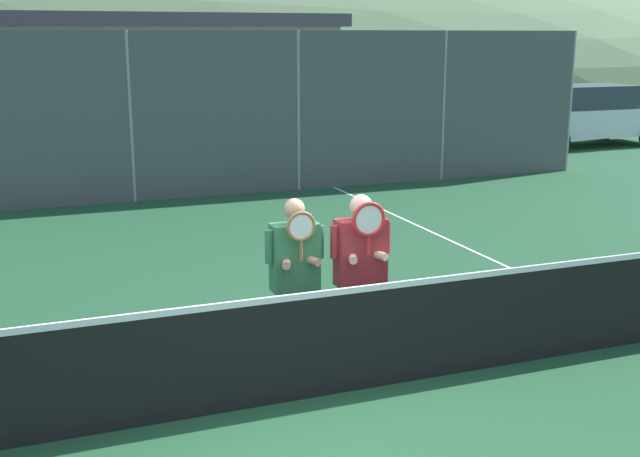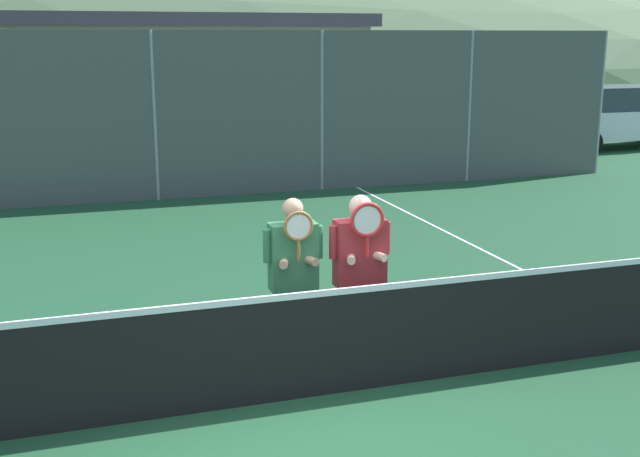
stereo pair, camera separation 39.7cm
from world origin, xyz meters
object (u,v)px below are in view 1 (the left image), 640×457
(player_leftmost, at_px, (295,272))
(car_far_right, at_px, (586,115))
(car_center, at_px, (256,131))
(car_left_of_center, at_px, (32,138))
(player_center_left, at_px, (361,264))
(car_right_of_center, at_px, (439,120))

(player_leftmost, distance_m, car_far_right, 18.03)
(player_leftmost, xyz_separation_m, car_center, (3.19, 11.97, -0.12))
(car_left_of_center, xyz_separation_m, car_far_right, (15.19, 0.14, -0.02))
(player_leftmost, height_order, player_center_left, player_center_left)
(player_center_left, xyz_separation_m, car_far_right, (12.60, 12.31, -0.13))
(car_center, height_order, car_far_right, car_far_right)
(car_left_of_center, relative_size, car_right_of_center, 1.05)
(player_leftmost, relative_size, car_far_right, 0.35)
(player_leftmost, bearing_deg, car_left_of_center, 99.14)
(car_left_of_center, distance_m, car_center, 5.14)
(car_center, xyz_separation_m, car_right_of_center, (5.03, -0.04, 0.08))
(car_left_of_center, bearing_deg, car_right_of_center, -0.99)
(player_leftmost, xyz_separation_m, player_center_left, (0.64, -0.07, 0.03))
(player_leftmost, height_order, car_center, player_leftmost)
(player_leftmost, height_order, car_far_right, car_far_right)
(player_center_left, distance_m, car_right_of_center, 14.19)
(player_leftmost, xyz_separation_m, car_left_of_center, (-1.95, 12.10, -0.08))
(player_leftmost, height_order, car_left_of_center, car_left_of_center)
(player_center_left, relative_size, car_right_of_center, 0.38)
(car_left_of_center, bearing_deg, player_center_left, -78.00)
(player_leftmost, xyz_separation_m, car_far_right, (13.24, 12.24, -0.10))
(car_left_of_center, height_order, car_far_right, car_left_of_center)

